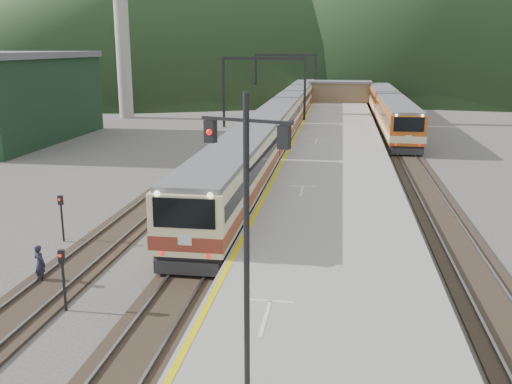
% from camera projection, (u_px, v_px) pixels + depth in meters
% --- Properties ---
extents(track_main, '(2.60, 200.00, 0.23)m').
position_uv_depth(track_main, '(273.00, 151.00, 50.84)').
color(track_main, black).
rests_on(track_main, ground).
extents(track_far, '(2.60, 200.00, 0.23)m').
position_uv_depth(track_far, '(218.00, 149.00, 51.54)').
color(track_far, black).
rests_on(track_far, ground).
extents(track_second, '(2.60, 200.00, 0.23)m').
position_uv_depth(track_second, '(405.00, 154.00, 49.20)').
color(track_second, black).
rests_on(track_second, ground).
extents(platform, '(8.00, 100.00, 1.00)m').
position_uv_depth(platform, '(336.00, 151.00, 48.02)').
color(platform, gray).
rests_on(platform, ground).
extents(gantry_near, '(9.55, 0.25, 8.00)m').
position_uv_depth(gantry_near, '(264.00, 78.00, 64.25)').
color(gantry_near, black).
rests_on(gantry_near, ground).
extents(gantry_far, '(9.55, 0.25, 8.00)m').
position_uv_depth(gantry_far, '(285.00, 70.00, 88.21)').
color(gantry_far, black).
rests_on(gantry_far, ground).
extents(station_shed, '(9.40, 4.40, 3.10)m').
position_uv_depth(station_shed, '(340.00, 91.00, 85.84)').
color(station_shed, brown).
rests_on(station_shed, platform).
extents(hill_d, '(200.00, 200.00, 55.00)m').
position_uv_depth(hill_d, '(58.00, 4.00, 252.74)').
color(hill_d, '#314F2C').
rests_on(hill_d, ground).
extents(main_train, '(3.02, 82.83, 3.69)m').
position_uv_depth(main_train, '(286.00, 113.00, 61.90)').
color(main_train, beige).
rests_on(main_train, track_main).
extents(second_train, '(3.01, 41.02, 3.68)m').
position_uv_depth(second_train, '(389.00, 108.00, 66.98)').
color(second_train, '#BB5016').
rests_on(second_train, track_second).
extents(signal_mast, '(2.11, 0.83, 7.14)m').
position_uv_depth(signal_mast, '(246.00, 218.00, 12.75)').
color(signal_mast, black).
rests_on(signal_mast, platform).
extents(short_signal_a, '(0.26, 0.22, 2.27)m').
position_uv_depth(short_signal_a, '(63.00, 272.00, 19.83)').
color(short_signal_a, black).
rests_on(short_signal_a, ground).
extents(short_signal_b, '(0.26, 0.23, 2.27)m').
position_uv_depth(short_signal_b, '(208.00, 159.00, 39.84)').
color(short_signal_b, black).
rests_on(short_signal_b, ground).
extents(short_signal_c, '(0.23, 0.18, 2.27)m').
position_uv_depth(short_signal_c, '(61.00, 212.00, 27.01)').
color(short_signal_c, black).
rests_on(short_signal_c, ground).
extents(worker, '(0.67, 0.57, 1.55)m').
position_uv_depth(worker, '(40.00, 264.00, 22.43)').
color(worker, black).
rests_on(worker, ground).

